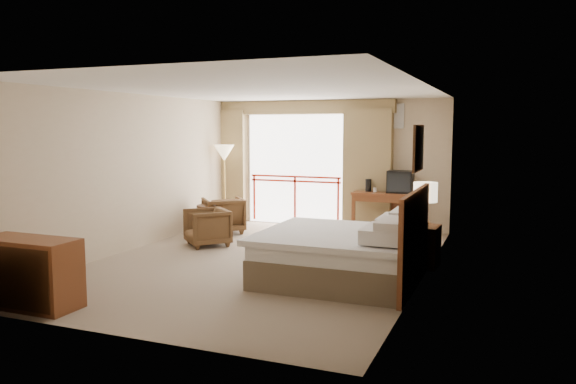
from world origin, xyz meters
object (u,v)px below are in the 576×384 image
at_px(tv, 400,182).
at_px(armchair_near, 207,245).
at_px(table_lamp, 425,193).
at_px(floor_lamp, 224,156).
at_px(side_table, 211,215).
at_px(armchair_far, 224,232).
at_px(desk, 386,201).
at_px(nightstand, 424,246).
at_px(dresser, 29,273).
at_px(bed, 344,254).
at_px(wastebasket, 366,230).

xyz_separation_m(tv, armchair_near, (-3.01, -2.40, -1.05)).
relative_size(table_lamp, floor_lamp, 0.36).
relative_size(tv, side_table, 0.82).
relative_size(table_lamp, armchair_far, 0.81).
bearing_deg(desk, tv, -13.04).
bearing_deg(tv, nightstand, -72.23).
relative_size(armchair_far, dresser, 0.64).
bearing_deg(armchair_near, side_table, 159.72).
xyz_separation_m(desk, dresser, (-2.90, -6.31, -0.23)).
height_order(tv, side_table, tv).
bearing_deg(floor_lamp, side_table, -74.25).
relative_size(bed, desk, 1.68).
distance_m(table_lamp, side_table, 4.46).
xyz_separation_m(desk, armchair_near, (-2.71, -2.46, -0.65)).
xyz_separation_m(nightstand, tv, (-0.84, 2.53, 0.73)).
bearing_deg(desk, bed, -87.82).
xyz_separation_m(armchair_near, side_table, (-0.44, 0.89, 0.41)).
bearing_deg(floor_lamp, armchair_far, -63.48).
height_order(side_table, floor_lamp, floor_lamp).
height_order(desk, armchair_near, desk).
distance_m(armchair_far, floor_lamp, 1.82).
distance_m(bed, armchair_far, 4.17).
relative_size(wastebasket, armchair_far, 0.38).
bearing_deg(armchair_near, tv, 82.34).
bearing_deg(nightstand, tv, 111.30).
distance_m(side_table, floor_lamp, 1.70).
height_order(bed, armchair_far, bed).
height_order(desk, floor_lamp, floor_lamp).
xyz_separation_m(wastebasket, floor_lamp, (-3.27, 0.37, 1.35)).
relative_size(nightstand, desk, 0.50).
relative_size(nightstand, tv, 1.30).
distance_m(desk, wastebasket, 0.88).
distance_m(table_lamp, tv, 2.62).
bearing_deg(bed, table_lamp, 53.76).
distance_m(nightstand, dresser, 5.49).
height_order(nightstand, wastebasket, nightstand).
height_order(side_table, dresser, dresser).
bearing_deg(bed, wastebasket, 98.42).
height_order(armchair_near, side_table, side_table).
bearing_deg(desk, wastebasket, -109.83).
distance_m(nightstand, side_table, 4.41).
distance_m(bed, floor_lamp, 5.22).
height_order(bed, side_table, bed).
bearing_deg(table_lamp, side_table, 167.15).
xyz_separation_m(wastebasket, armchair_far, (-2.81, -0.54, -0.15)).
height_order(table_lamp, floor_lamp, floor_lamp).
bearing_deg(table_lamp, wastebasket, 126.42).
distance_m(armchair_near, dresser, 3.87).
height_order(desk, tv, tv).
bearing_deg(wastebasket, desk, 71.42).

